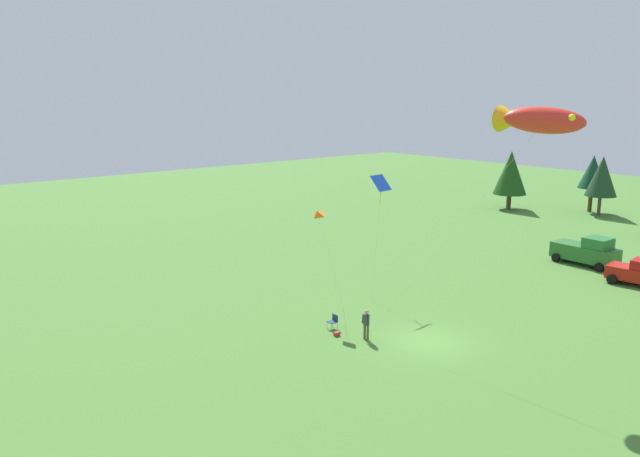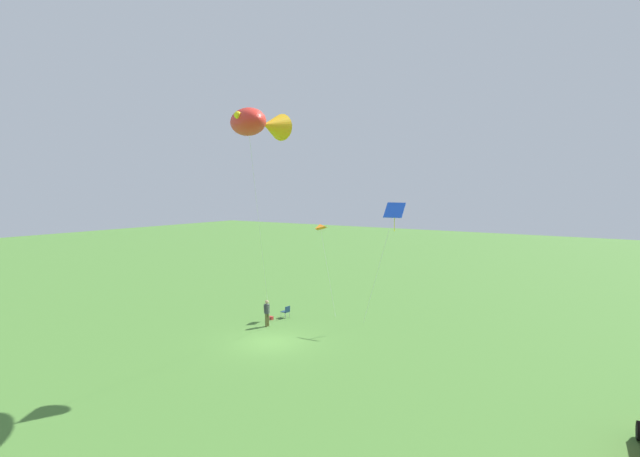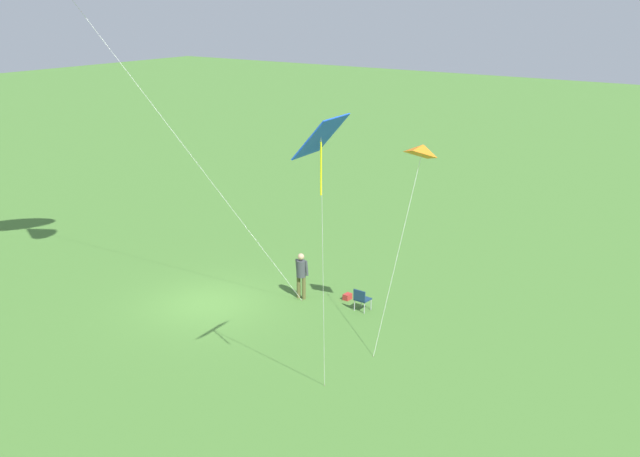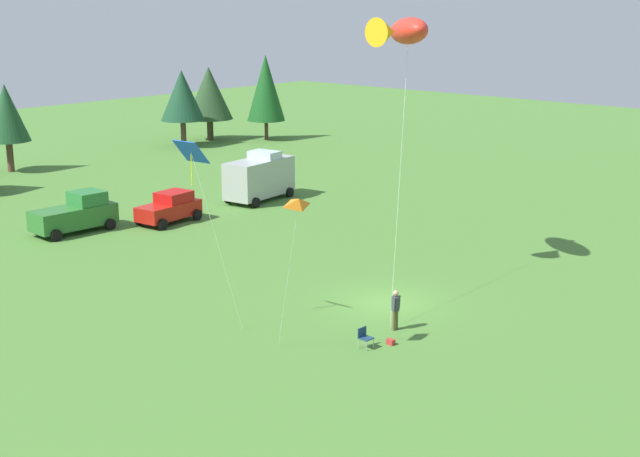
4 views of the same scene
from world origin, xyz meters
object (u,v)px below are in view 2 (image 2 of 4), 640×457
(folding_chair, at_px, (286,311))
(kite_delta_orange, at_px, (320,227))
(backpack_on_grass, at_px, (271,318))
(kite_diamond_blue, at_px, (394,212))
(person_kite_flyer, at_px, (267,311))
(kite_large_fish, at_px, (254,123))

(folding_chair, bearing_deg, kite_delta_orange, -108.44)
(backpack_on_grass, distance_m, kite_delta_orange, 7.30)
(folding_chair, height_order, kite_delta_orange, kite_delta_orange)
(kite_diamond_blue, xyz_separation_m, kite_delta_orange, (0.28, -5.69, -1.20))
(backpack_on_grass, xyz_separation_m, kite_delta_orange, (-3.64, 1.61, 6.12))
(person_kite_flyer, distance_m, backpack_on_grass, 1.92)
(person_kite_flyer, height_order, kite_diamond_blue, kite_diamond_blue)
(kite_large_fish, bearing_deg, kite_delta_orange, -160.66)
(backpack_on_grass, bearing_deg, kite_diamond_blue, 118.29)
(backpack_on_grass, bearing_deg, folding_chair, 148.36)
(person_kite_flyer, xyz_separation_m, backpack_on_grass, (-1.44, -0.88, -0.91))
(person_kite_flyer, xyz_separation_m, kite_diamond_blue, (-5.37, 6.42, 6.41))
(kite_delta_orange, bearing_deg, kite_diamond_blue, 92.87)
(person_kite_flyer, relative_size, folding_chair, 2.12)
(folding_chair, bearing_deg, person_kite_flyer, 99.21)
(kite_large_fish, xyz_separation_m, kite_diamond_blue, (-11.91, 1.61, -4.60))
(folding_chair, height_order, backpack_on_grass, folding_chair)
(person_kite_flyer, relative_size, kite_delta_orange, 0.27)
(backpack_on_grass, distance_m, kite_diamond_blue, 11.06)
(folding_chair, distance_m, kite_diamond_blue, 10.10)
(kite_diamond_blue, bearing_deg, person_kite_flyer, -50.07)
(backpack_on_grass, relative_size, kite_diamond_blue, 0.04)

